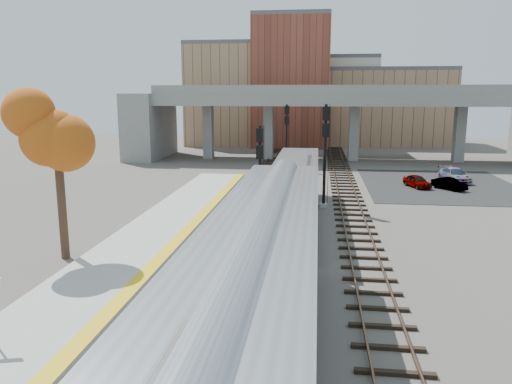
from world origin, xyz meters
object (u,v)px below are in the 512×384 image
(coach, at_px, (250,346))
(car_b, at_px, (449,184))
(signal_mast_mid, at_px, (325,156))
(tree, at_px, (56,129))
(locomotive, at_px, (295,188))
(car_c, at_px, (455,175))
(car_a, at_px, (417,181))
(signal_mast_far, at_px, (286,137))
(signal_mast_near, at_px, (260,180))

(coach, height_order, car_b, coach)
(signal_mast_mid, xyz_separation_m, tree, (-13.65, -13.67, 2.82))
(locomotive, xyz_separation_m, car_c, (14.80, 16.81, -1.57))
(locomotive, relative_size, car_a, 5.70)
(tree, xyz_separation_m, car_c, (26.45, 26.23, -6.09))
(signal_mast_mid, xyz_separation_m, signal_mast_far, (-4.10, 19.35, -0.30))
(coach, height_order, car_c, coach)
(signal_mast_near, relative_size, signal_mast_far, 0.90)
(coach, height_order, tree, tree)
(signal_mast_near, distance_m, tree, 12.28)
(car_a, relative_size, car_b, 1.03)
(tree, height_order, car_c, tree)
(tree, bearing_deg, signal_mast_near, 35.58)
(coach, bearing_deg, car_c, 69.42)
(signal_mast_mid, bearing_deg, car_c, 44.44)
(signal_mast_near, bearing_deg, coach, -84.01)
(car_a, height_order, car_c, car_c)
(locomotive, height_order, signal_mast_near, signal_mast_near)
(car_c, bearing_deg, signal_mast_far, 148.84)
(locomotive, xyz_separation_m, signal_mast_near, (-2.10, -2.59, 0.91))
(locomotive, relative_size, coach, 0.76)
(car_c, bearing_deg, signal_mast_mid, -144.80)
(signal_mast_near, distance_m, car_a, 20.57)
(signal_mast_near, distance_m, signal_mast_far, 26.20)
(coach, bearing_deg, signal_mast_near, 95.99)
(tree, bearing_deg, signal_mast_mid, 45.05)
(locomotive, distance_m, tree, 15.65)
(locomotive, relative_size, signal_mast_mid, 2.45)
(signal_mast_mid, bearing_deg, tree, -134.95)
(coach, relative_size, signal_mast_near, 3.79)
(tree, bearing_deg, locomotive, 38.96)
(signal_mast_far, height_order, car_c, signal_mast_far)
(signal_mast_far, bearing_deg, locomotive, -84.92)
(car_c, bearing_deg, coach, -119.82)
(coach, relative_size, car_b, 7.72)
(coach, height_order, signal_mast_mid, signal_mast_mid)
(signal_mast_mid, bearing_deg, signal_mast_far, 101.96)
(signal_mast_near, xyz_separation_m, car_b, (15.35, 15.16, -2.62))
(coach, relative_size, signal_mast_far, 3.42)
(coach, bearing_deg, car_b, 69.36)
(locomotive, height_order, coach, coach)
(locomotive, distance_m, signal_mast_near, 3.45)
(signal_mast_near, height_order, signal_mast_mid, signal_mast_mid)
(signal_mast_near, xyz_separation_m, signal_mast_far, (0.00, 26.19, 0.48))
(locomotive, height_order, tree, tree)
(signal_mast_far, distance_m, car_c, 18.46)
(signal_mast_near, height_order, car_a, signal_mast_near)
(signal_mast_far, distance_m, car_a, 16.60)
(locomotive, height_order, car_a, locomotive)
(signal_mast_far, xyz_separation_m, car_a, (12.71, -10.23, -3.07))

